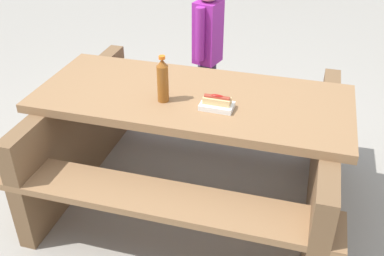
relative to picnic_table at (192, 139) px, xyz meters
The scene contains 5 objects.
ground_plane 0.44m from the picnic_table, ahead, with size 30.00×30.00×0.00m, color gray.
picnic_table is the anchor object (origin of this frame).
soda_bottle 0.46m from the picnic_table, 138.86° to the right, with size 0.06×0.06×0.27m.
hotdog_tray 0.40m from the picnic_table, 33.37° to the right, with size 0.18×0.11×0.08m.
child_in_coat 1.00m from the picnic_table, 99.65° to the left, with size 0.21×0.29×1.22m.
Camera 1 is at (0.66, -2.17, 1.94)m, focal length 41.85 mm.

